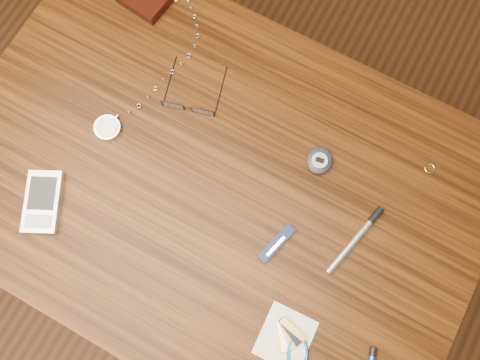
{
  "coord_description": "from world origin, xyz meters",
  "views": [
    {
      "loc": [
        0.14,
        -0.16,
        1.59
      ],
      "look_at": [
        0.04,
        0.02,
        0.76
      ],
      "focal_mm": 35.0,
      "sensor_mm": 36.0,
      "label": 1
    }
  ],
  "objects": [
    {
      "name": "notepad_keys",
      "position": [
        0.26,
        -0.19,
        0.75
      ],
      "size": [
        0.11,
        0.1,
        0.01
      ],
      "color": "silver",
      "rests_on": "desk"
    },
    {
      "name": "gold_ring",
      "position": [
        0.34,
        0.21,
        0.75
      ],
      "size": [
        0.02,
        0.02,
        0.0
      ],
      "primitive_type": "torus",
      "rotation": [
        0.0,
        0.0,
        -0.05
      ],
      "color": "#CFBC62",
      "rests_on": "desk"
    },
    {
      "name": "pedometer",
      "position": [
        0.15,
        0.13,
        0.76
      ],
      "size": [
        0.06,
        0.06,
        0.02
      ],
      "color": "#20222B",
      "rests_on": "desk"
    },
    {
      "name": "pda_phone",
      "position": [
        -0.25,
        -0.19,
        0.76
      ],
      "size": [
        0.11,
        0.13,
        0.02
      ],
      "color": "#BBBBC0",
      "rests_on": "desk"
    },
    {
      "name": "desk",
      "position": [
        0.0,
        0.0,
        0.65
      ],
      "size": [
        1.0,
        0.7,
        0.75
      ],
      "color": "#371C08",
      "rests_on": "ground"
    },
    {
      "name": "ground",
      "position": [
        0.0,
        0.0,
        0.0
      ],
      "size": [
        3.8,
        3.8,
        0.0
      ],
      "primitive_type": "plane",
      "color": "#472814",
      "rests_on": "ground"
    },
    {
      "name": "silver_pen",
      "position": [
        0.28,
        0.04,
        0.76
      ],
      "size": [
        0.05,
        0.15,
        0.01
      ],
      "color": "#B5B6BA",
      "rests_on": "desk"
    },
    {
      "name": "eyeglasses",
      "position": [
        -0.11,
        0.1,
        0.76
      ],
      "size": [
        0.13,
        0.13,
        0.02
      ],
      "color": "black",
      "rests_on": "desk"
    },
    {
      "name": "pocket_watch",
      "position": [
        -0.23,
        0.01,
        0.76
      ],
      "size": [
        0.12,
        0.39,
        0.02
      ],
      "color": "#B5B5B9",
      "rests_on": "desk"
    },
    {
      "name": "pocket_knife",
      "position": [
        0.16,
        -0.05,
        0.76
      ],
      "size": [
        0.04,
        0.08,
        0.01
      ],
      "color": "#0C1334",
      "rests_on": "desk"
    }
  ]
}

